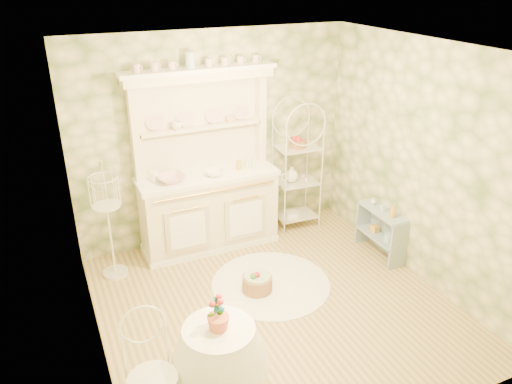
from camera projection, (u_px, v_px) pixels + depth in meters
name	position (u px, v px, depth m)	size (l,w,h in m)	color
floor	(275.00, 306.00, 5.41)	(3.60, 3.60, 0.00)	tan
ceiling	(280.00, 50.00, 4.29)	(3.60, 3.60, 0.00)	white
wall_left	(85.00, 230.00, 4.17)	(3.60, 3.60, 0.00)	beige
wall_right	(422.00, 165.00, 5.52)	(3.60, 3.60, 0.00)	beige
wall_back	(214.00, 139.00, 6.34)	(3.60, 3.60, 0.00)	beige
wall_front	(396.00, 294.00, 3.36)	(3.60, 3.60, 0.00)	beige
kitchen_dresser	(207.00, 164.00, 6.12)	(1.87, 0.61, 2.29)	#F6EBCE
bakers_rack	(297.00, 170.00, 6.77)	(0.52, 0.37, 1.66)	white
side_shelf	(380.00, 235.00, 6.27)	(0.24, 0.65, 0.56)	#899DAF
round_table	(220.00, 364.00, 4.16)	(0.62, 0.62, 0.68)	white
birdcage_stand	(108.00, 216.00, 5.64)	(0.37, 0.37, 1.55)	white
floor_basket	(257.00, 283.00, 5.62)	(0.31, 0.31, 0.20)	#9D6C47
lace_rug	(271.00, 283.00, 5.78)	(1.37, 1.37, 0.01)	white
bowl_floral	(171.00, 181.00, 5.95)	(0.33, 0.33, 0.08)	white
bowl_white	(215.00, 175.00, 6.12)	(0.23, 0.23, 0.07)	white
cup_left	(177.00, 127.00, 5.94)	(0.12, 0.12, 0.10)	white
cup_right	(229.00, 120.00, 6.20)	(0.09, 0.09, 0.09)	white
potted_geranium	(217.00, 313.00, 3.96)	(0.14, 0.10, 0.27)	#3F7238
bottle_amber	(393.00, 212.00, 5.95)	(0.07, 0.07, 0.17)	gold
bottle_blue	(383.00, 208.00, 6.11)	(0.05, 0.05, 0.11)	#A4C6D1
bottle_glass	(373.00, 202.00, 6.28)	(0.07, 0.07, 0.09)	silver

